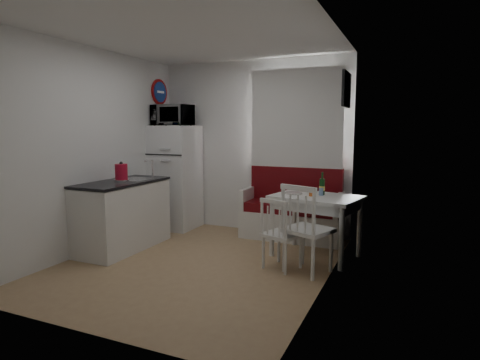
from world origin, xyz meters
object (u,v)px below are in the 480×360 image
object	(u,v)px
kitchen_counter	(123,215)
chair_right	(306,220)
fridge	(175,177)
dining_table	(316,203)
kettle	(121,172)
microwave	(172,115)
bench	(292,215)
chair_left	(280,227)
wine_bottle	(322,184)

from	to	relation	value
kitchen_counter	chair_right	world-z (taller)	kitchen_counter
fridge	dining_table	bearing A→B (deg)	-13.47
chair_right	kettle	distance (m)	2.44
dining_table	kettle	distance (m)	2.49
dining_table	fridge	world-z (taller)	fridge
dining_table	chair_right	distance (m)	0.68
microwave	chair_right	bearing A→B (deg)	-26.14
bench	chair_right	size ratio (longest dim) A/B	2.42
bench	fridge	xyz separation A→B (m)	(-1.89, -0.11, 0.47)
chair_right	microwave	bearing A→B (deg)	174.18
chair_left	fridge	distance (m)	2.48
chair_right	wine_bottle	xyz separation A→B (m)	(0.00, 0.77, 0.29)
chair_right	chair_left	bearing A→B (deg)	-163.16
kitchen_counter	bench	xyz separation A→B (m)	(1.90, 1.36, -0.12)
kitchen_counter	dining_table	xyz separation A→B (m)	(2.40, 0.67, 0.22)
chair_right	fridge	xyz separation A→B (m)	(-2.43, 1.24, 0.20)
dining_table	fridge	bearing A→B (deg)	178.42
dining_table	chair_right	world-z (taller)	chair_right
kitchen_counter	fridge	distance (m)	1.29
fridge	chair_left	bearing A→B (deg)	-29.84
wine_bottle	kitchen_counter	bearing A→B (deg)	-162.48
dining_table	fridge	xyz separation A→B (m)	(-2.38, 0.57, 0.13)
fridge	microwave	world-z (taller)	microwave
dining_table	chair_right	bearing A→B (deg)	-74.28
dining_table	microwave	world-z (taller)	microwave
chair_right	wine_bottle	distance (m)	0.83
chair_left	wine_bottle	world-z (taller)	wine_bottle
chair_left	kettle	bearing A→B (deg)	-158.56
bench	chair_right	world-z (taller)	bench
kitchen_counter	wine_bottle	distance (m)	2.61
bench	microwave	size ratio (longest dim) A/B	2.47
bench	chair_right	distance (m)	1.49
microwave	kettle	xyz separation A→B (m)	(0.03, -1.26, -0.75)
chair_left	wine_bottle	distance (m)	0.90
bench	fridge	world-z (taller)	fridge
fridge	microwave	size ratio (longest dim) A/B	2.81
kitchen_counter	chair_left	world-z (taller)	kitchen_counter
bench	dining_table	distance (m)	0.91
kitchen_counter	microwave	bearing A→B (deg)	89.06
dining_table	chair_left	bearing A→B (deg)	-99.04
chair_left	fridge	size ratio (longest dim) A/B	0.30
kettle	kitchen_counter	bearing A→B (deg)	128.26
dining_table	chair_left	distance (m)	0.72
wine_bottle	microwave	bearing A→B (deg)	170.17
kitchen_counter	kettle	world-z (taller)	kitchen_counter
chair_right	fridge	world-z (taller)	fridge
fridge	microwave	xyz separation A→B (m)	(0.00, -0.05, 0.97)
kitchen_counter	kettle	size ratio (longest dim) A/B	5.25
kitchen_counter	microwave	distance (m)	1.78
chair_right	kettle	size ratio (longest dim) A/B	2.34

